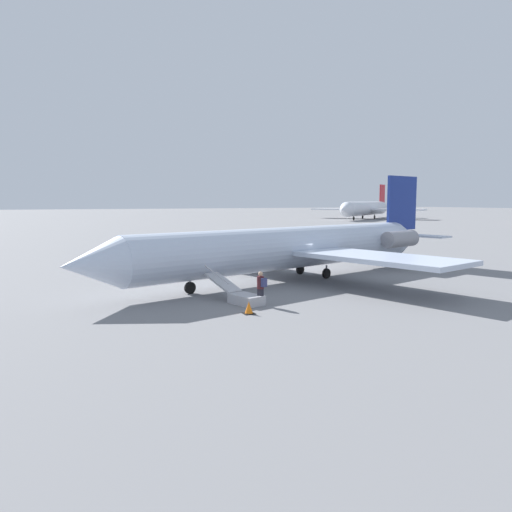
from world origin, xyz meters
TOP-DOWN VIEW (x-y plane):
  - ground_plane at (0.00, 0.00)m, footprint 600.00×600.00m
  - airplane_main at (-0.95, -0.27)m, footprint 30.44×23.44m
  - airplane_far_left at (-74.15, -89.96)m, footprint 37.99×31.26m
  - boarding_stairs at (5.89, 5.77)m, footprint 2.09×4.14m
  - passenger at (5.21, 6.72)m, footprint 0.41×0.56m
  - traffic_cone_near_stairs at (6.53, 8.21)m, footprint 0.53×0.53m

SIDE VIEW (x-z plane):
  - ground_plane at x=0.00m, z-range 0.00..0.00m
  - traffic_cone_near_stairs at x=6.53m, z-range -0.02..0.56m
  - boarding_stairs at x=5.89m, z-range -0.51..1.28m
  - passenger at x=5.21m, z-range 0.13..1.87m
  - airplane_main at x=-0.95m, z-range -1.47..5.87m
  - airplane_far_left at x=-74.15m, z-range -2.10..8.33m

